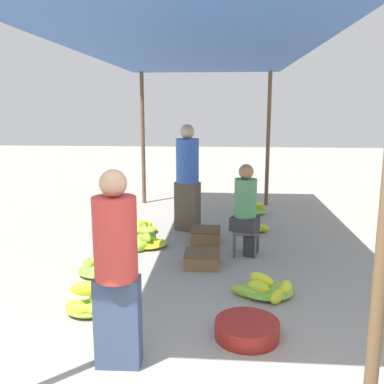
# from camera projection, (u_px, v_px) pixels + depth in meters

# --- Properties ---
(canopy_post_back_left) EXTENTS (0.08, 0.08, 2.70)m
(canopy_post_back_left) POSITION_uv_depth(u_px,v_px,m) (143.00, 139.00, 8.86)
(canopy_post_back_left) COLOR brown
(canopy_post_back_left) RESTS_ON ground
(canopy_post_back_right) EXTENTS (0.08, 0.08, 2.70)m
(canopy_post_back_right) POSITION_uv_depth(u_px,v_px,m) (268.00, 140.00, 8.67)
(canopy_post_back_right) COLOR brown
(canopy_post_back_right) RESTS_ON ground
(canopy_tarp) EXTENTS (2.97, 6.87, 0.04)m
(canopy_tarp) POSITION_uv_depth(u_px,v_px,m) (194.00, 49.00, 5.34)
(canopy_tarp) COLOR #33569E
(canopy_tarp) RESTS_ON canopy_post_front_left
(vendor_foreground) EXTENTS (0.35, 0.34, 1.56)m
(vendor_foreground) POSITION_uv_depth(u_px,v_px,m) (116.00, 267.00, 3.24)
(vendor_foreground) COLOR #384766
(vendor_foreground) RESTS_ON ground
(stool) EXTENTS (0.34, 0.34, 0.36)m
(stool) POSITION_uv_depth(u_px,v_px,m) (245.00, 234.00, 5.85)
(stool) COLOR #4C4C4C
(stool) RESTS_ON ground
(vendor_seated) EXTENTS (0.44, 0.44, 1.26)m
(vendor_seated) POSITION_uv_depth(u_px,v_px,m) (246.00, 209.00, 5.79)
(vendor_seated) COLOR #2D2D33
(vendor_seated) RESTS_ON ground
(basin_black) EXTENTS (0.57, 0.57, 0.15)m
(basin_black) POSITION_uv_depth(u_px,v_px,m) (247.00, 329.00, 3.77)
(basin_black) COLOR maroon
(basin_black) RESTS_ON ground
(banana_pile_left_0) EXTENTS (0.59, 0.68, 0.29)m
(banana_pile_left_0) POSITION_uv_depth(u_px,v_px,m) (146.00, 241.00, 6.23)
(banana_pile_left_0) COLOR #7BB636
(banana_pile_left_0) RESTS_ON ground
(banana_pile_left_1) EXTENTS (0.46, 0.50, 0.19)m
(banana_pile_left_1) POSITION_uv_depth(u_px,v_px,m) (143.00, 228.00, 6.93)
(banana_pile_left_1) COLOR #7AB536
(banana_pile_left_1) RESTS_ON ground
(banana_pile_left_2) EXTENTS (0.55, 0.42, 0.33)m
(banana_pile_left_2) POSITION_uv_depth(u_px,v_px,m) (91.00, 304.00, 4.21)
(banana_pile_left_2) COLOR #AECA2D
(banana_pile_left_2) RESTS_ON ground
(banana_pile_left_3) EXTENTS (0.60, 0.51, 0.26)m
(banana_pile_left_3) POSITION_uv_depth(u_px,v_px,m) (103.00, 268.00, 5.20)
(banana_pile_left_3) COLOR yellow
(banana_pile_left_3) RESTS_ON ground
(banana_pile_right_0) EXTENTS (0.73, 0.68, 0.21)m
(banana_pile_right_0) POSITION_uv_depth(u_px,v_px,m) (266.00, 289.00, 4.63)
(banana_pile_right_0) COLOR #C3D229
(banana_pile_right_0) RESTS_ON ground
(banana_pile_right_1) EXTENTS (0.55, 0.49, 0.30)m
(banana_pile_right_1) POSITION_uv_depth(u_px,v_px,m) (252.00, 209.00, 8.16)
(banana_pile_right_1) COLOR #77B437
(banana_pile_right_1) RESTS_ON ground
(banana_pile_right_2) EXTENTS (0.61, 0.60, 0.28)m
(banana_pile_right_2) POSITION_uv_depth(u_px,v_px,m) (251.00, 225.00, 7.06)
(banana_pile_right_2) COLOR yellow
(banana_pile_right_2) RESTS_ON ground
(crate_near) EXTENTS (0.45, 0.45, 0.18)m
(crate_near) POSITION_uv_depth(u_px,v_px,m) (202.00, 259.00, 5.48)
(crate_near) COLOR brown
(crate_near) RESTS_ON ground
(crate_mid) EXTENTS (0.44, 0.44, 0.21)m
(crate_mid) POSITION_uv_depth(u_px,v_px,m) (206.00, 235.00, 6.44)
(crate_mid) COLOR brown
(crate_mid) RESTS_ON ground
(shopper_walking_mid) EXTENTS (0.48, 0.48, 1.74)m
(shopper_walking_mid) POSITION_uv_depth(u_px,v_px,m) (187.00, 176.00, 6.91)
(shopper_walking_mid) COLOR #4C4238
(shopper_walking_mid) RESTS_ON ground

